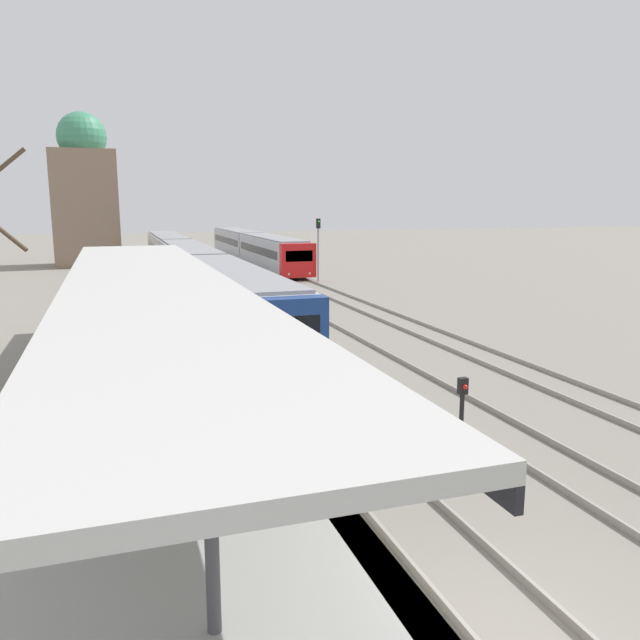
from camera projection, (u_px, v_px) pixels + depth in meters
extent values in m
plane|color=gray|center=(526.00, 639.00, 8.15)|extent=(240.00, 240.00, 0.00)
cube|color=gray|center=(571.00, 622.00, 8.36)|extent=(0.07, 120.00, 0.15)
cube|color=yellow|center=(409.00, 603.00, 7.45)|extent=(0.50, 80.00, 0.01)
cube|color=beige|center=(147.00, 281.00, 16.16)|extent=(4.00, 26.01, 0.20)
cube|color=black|center=(223.00, 287.00, 16.81)|extent=(0.08, 26.01, 0.24)
cylinder|color=#47474C|center=(211.00, 523.00, 6.72)|extent=(0.16, 0.16, 2.61)
cylinder|color=#47474C|center=(150.00, 334.00, 16.42)|extent=(0.16, 0.16, 2.61)
cylinder|color=#47474C|center=(134.00, 286.00, 26.11)|extent=(0.16, 0.16, 2.61)
cylinder|color=#2D2D33|center=(215.00, 388.00, 14.62)|extent=(0.14, 0.14, 0.85)
cylinder|color=#2D2D33|center=(223.00, 388.00, 14.68)|extent=(0.14, 0.14, 0.85)
cube|color=maroon|center=(218.00, 358.00, 14.52)|extent=(0.40, 0.22, 0.60)
sphere|color=tan|center=(217.00, 341.00, 14.45)|extent=(0.22, 0.22, 0.22)
cube|color=navy|center=(285.00, 339.00, 18.94)|extent=(2.63, 0.70, 2.55)
cube|color=black|center=(287.00, 330.00, 18.56)|extent=(2.05, 0.04, 0.82)
sphere|color=#EFEACC|center=(262.00, 375.00, 18.55)|extent=(0.16, 0.16, 0.16)
sphere|color=#EFEACC|center=(313.00, 371.00, 19.04)|extent=(0.16, 0.16, 0.16)
cube|color=#B7B7BC|center=(235.00, 301.00, 26.32)|extent=(2.63, 15.15, 2.55)
cube|color=gray|center=(234.00, 270.00, 26.08)|extent=(2.31, 14.85, 0.12)
cube|color=black|center=(235.00, 295.00, 26.27)|extent=(2.65, 13.94, 0.66)
cylinder|color=black|center=(231.00, 358.00, 21.60)|extent=(0.12, 0.70, 0.70)
cylinder|color=black|center=(293.00, 353.00, 22.30)|extent=(0.12, 0.70, 0.70)
cylinder|color=black|center=(194.00, 312.00, 30.78)|extent=(0.12, 0.70, 0.70)
cylinder|color=black|center=(239.00, 309.00, 31.48)|extent=(0.12, 0.70, 0.70)
cube|color=#B7B7BC|center=(190.00, 267.00, 40.77)|extent=(2.63, 15.15, 2.55)
cube|color=gray|center=(189.00, 246.00, 40.53)|extent=(2.31, 14.85, 0.12)
cube|color=black|center=(190.00, 262.00, 40.72)|extent=(2.65, 13.94, 0.66)
cylinder|color=black|center=(182.00, 296.00, 36.05)|extent=(0.12, 0.70, 0.70)
cylinder|color=black|center=(220.00, 294.00, 36.75)|extent=(0.12, 0.70, 0.70)
cylinder|color=black|center=(167.00, 277.00, 45.23)|extent=(0.12, 0.70, 0.70)
cylinder|color=black|center=(198.00, 276.00, 45.93)|extent=(0.12, 0.70, 0.70)
cube|color=#B7B7BC|center=(169.00, 250.00, 55.22)|extent=(2.63, 15.15, 2.55)
cube|color=gray|center=(168.00, 235.00, 54.97)|extent=(2.31, 14.85, 0.12)
cube|color=black|center=(168.00, 247.00, 55.17)|extent=(2.65, 13.94, 0.66)
cylinder|color=black|center=(161.00, 269.00, 50.50)|extent=(0.12, 0.70, 0.70)
cylinder|color=black|center=(189.00, 269.00, 51.20)|extent=(0.12, 0.70, 0.70)
cylinder|color=black|center=(153.00, 259.00, 59.68)|extent=(0.12, 0.70, 0.70)
cylinder|color=black|center=(176.00, 259.00, 60.38)|extent=(0.12, 0.70, 0.70)
cube|color=red|center=(298.00, 260.00, 45.56)|extent=(2.62, 0.70, 2.48)
cube|color=black|center=(299.00, 256.00, 45.19)|extent=(2.04, 0.04, 0.79)
sphere|color=#EFEACC|center=(289.00, 274.00, 45.17)|extent=(0.16, 0.16, 0.16)
sphere|color=#EFEACC|center=(310.00, 273.00, 45.66)|extent=(0.16, 0.16, 0.16)
cube|color=#A8ADB7|center=(272.00, 253.00, 52.74)|extent=(2.62, 14.71, 2.48)
cube|color=gray|center=(272.00, 237.00, 52.50)|extent=(2.31, 14.42, 0.12)
cube|color=black|center=(272.00, 250.00, 52.69)|extent=(2.64, 13.53, 0.65)
cylinder|color=black|center=(273.00, 273.00, 48.15)|extent=(0.12, 0.70, 0.70)
cylinder|color=black|center=(301.00, 272.00, 48.85)|extent=(0.12, 0.70, 0.70)
cylinder|color=black|center=(248.00, 262.00, 57.06)|extent=(0.12, 0.70, 0.70)
cylinder|color=black|center=(271.00, 261.00, 57.76)|extent=(0.12, 0.70, 0.70)
cube|color=#A8ADB7|center=(238.00, 242.00, 66.78)|extent=(2.62, 14.71, 2.48)
cube|color=gray|center=(237.00, 230.00, 66.54)|extent=(2.31, 14.42, 0.12)
cube|color=black|center=(237.00, 240.00, 66.73)|extent=(2.64, 13.53, 0.65)
cylinder|color=black|center=(236.00, 257.00, 62.19)|extent=(0.12, 0.70, 0.70)
cylinder|color=black|center=(258.00, 257.00, 62.88)|extent=(0.12, 0.70, 0.70)
cylinder|color=black|center=(220.00, 250.00, 71.10)|extent=(0.12, 0.70, 0.70)
cylinder|color=black|center=(239.00, 250.00, 71.80)|extent=(0.12, 0.70, 0.70)
cylinder|color=black|center=(461.00, 428.00, 13.58)|extent=(0.10, 0.10, 1.56)
cube|color=black|center=(463.00, 386.00, 13.41)|extent=(0.20, 0.14, 0.36)
sphere|color=red|center=(465.00, 387.00, 13.32)|extent=(0.11, 0.11, 0.11)
cylinder|color=gray|center=(318.00, 250.00, 45.14)|extent=(0.14, 0.14, 4.55)
cube|color=black|center=(318.00, 223.00, 44.78)|extent=(0.28, 0.20, 0.70)
sphere|color=green|center=(319.00, 222.00, 44.65)|extent=(0.14, 0.14, 0.14)
cube|color=#89705B|center=(87.00, 209.00, 56.83)|extent=(5.62, 5.62, 10.31)
sphere|color=#3D8966|center=(82.00, 137.00, 55.66)|extent=(4.32, 4.32, 4.32)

